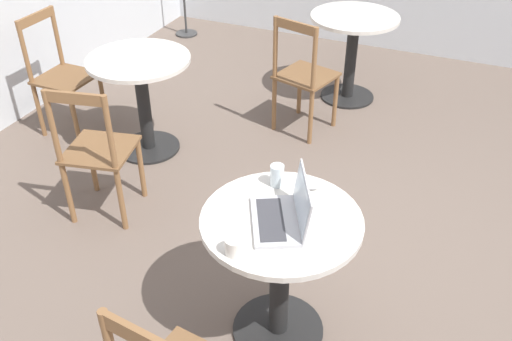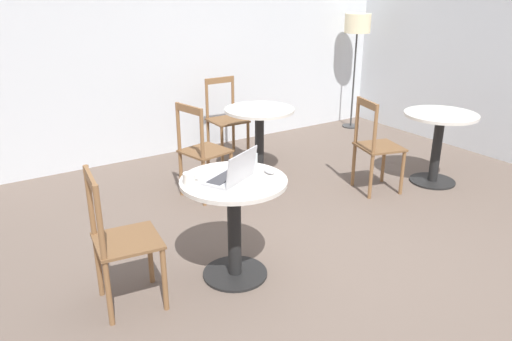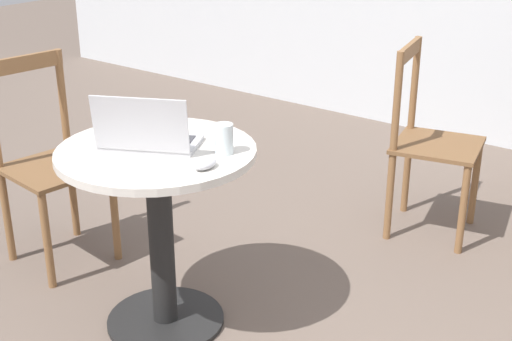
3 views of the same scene
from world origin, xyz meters
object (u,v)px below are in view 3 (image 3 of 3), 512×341
(chair_far_left, at_px, (429,143))
(laptop, at_px, (148,137))
(mug, at_px, (122,117))
(mouse, at_px, (205,164))
(chair_near_left, at_px, (50,165))
(drinking_glass, at_px, (224,139))
(cafe_table_near, at_px, (159,203))

(chair_far_left, xyz_separation_m, laptop, (-0.49, -1.43, 0.33))
(mug, bearing_deg, chair_far_left, 60.12)
(chair_far_left, xyz_separation_m, mug, (-0.75, -1.31, 0.33))
(chair_far_left, relative_size, mouse, 9.55)
(chair_near_left, bearing_deg, chair_far_left, 46.21)
(chair_near_left, xyz_separation_m, chair_far_left, (1.26, 1.31, 0.00))
(drinking_glass, bearing_deg, chair_far_left, 79.67)
(cafe_table_near, height_order, drinking_glass, drinking_glass)
(chair_near_left, height_order, chair_far_left, same)
(chair_near_left, distance_m, chair_far_left, 1.82)
(laptop, height_order, mug, laptop)
(chair_near_left, xyz_separation_m, laptop, (0.77, -0.11, 0.33))
(chair_near_left, distance_m, mouse, 1.11)
(laptop, bearing_deg, mouse, -3.71)
(cafe_table_near, distance_m, chair_far_left, 1.48)
(laptop, height_order, mouse, laptop)
(laptop, xyz_separation_m, mouse, (0.29, -0.02, -0.03))
(mug, relative_size, drinking_glass, 1.05)
(mouse, height_order, mug, mug)
(chair_near_left, height_order, mug, chair_near_left)
(cafe_table_near, height_order, mug, mug)
(chair_far_left, height_order, mouse, chair_far_left)
(laptop, bearing_deg, cafe_table_near, 40.71)
(chair_far_left, bearing_deg, mouse, -97.69)
(cafe_table_near, xyz_separation_m, mouse, (0.27, -0.04, 0.24))
(chair_near_left, distance_m, mug, 0.60)
(chair_near_left, height_order, drinking_glass, chair_near_left)
(mug, bearing_deg, cafe_table_near, -19.09)
(laptop, bearing_deg, chair_far_left, 71.11)
(chair_near_left, distance_m, drinking_glass, 1.08)
(chair_far_left, height_order, mug, chair_far_left)
(mouse, height_order, drinking_glass, drinking_glass)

